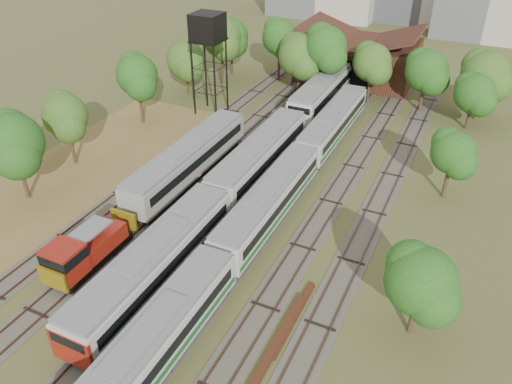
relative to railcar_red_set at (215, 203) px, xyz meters
The scene contains 13 objects.
tracks 7.58m from the railcar_red_set, 79.50° to the left, with size 24.60×80.00×0.19m.
railcar_red_set is the anchor object (origin of this frame).
railcar_green_set 4.58m from the railcar_red_set, 28.97° to the left, with size 2.82×52.08×3.48m.
railcar_rear 27.25m from the railcar_red_set, 90.00° to the left, with size 3.20×16.08×3.97m.
shunter_locomotive 11.22m from the railcar_red_set, 122.37° to the right, with size 2.48×8.10×3.25m.
old_grey_coach 8.04m from the railcar_red_set, 138.28° to the left, with size 2.97×18.00×3.68m.
water_tower 25.14m from the railcar_red_set, 120.64° to the left, with size 3.50×3.50×12.08m.
rail_pile_near 14.04m from the railcar_red_set, 44.03° to the right, with size 0.56×8.45×0.28m, color #4F2716.
rail_pile_far 12.85m from the railcar_red_set, 36.59° to the right, with size 0.46×7.34×0.24m, color #4F2716.
maintenance_shed 40.20m from the railcar_red_set, 88.57° to the left, with size 16.45×11.55×7.58m.
tree_band_left 18.36m from the railcar_red_set, 167.15° to the left, with size 6.77×65.44×8.34m.
tree_band_far 31.82m from the railcar_red_set, 88.26° to the left, with size 39.37×9.80×9.65m.
tree_band_right 21.42m from the railcar_red_set, 35.27° to the left, with size 4.60×38.78×6.65m.
Camera 1 is at (16.08, -12.28, 25.46)m, focal length 35.00 mm.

